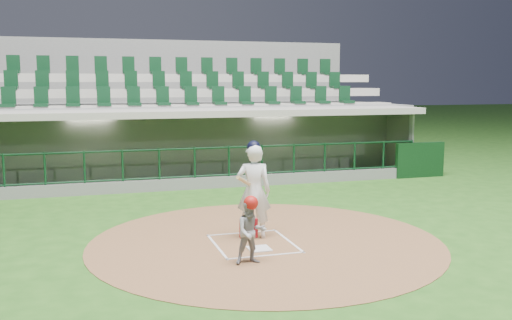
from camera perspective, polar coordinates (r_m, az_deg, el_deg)
The scene contains 8 objects.
ground at distance 11.89m, azimuth -0.69°, elevation -8.03°, with size 120.00×120.00×0.00m, color #224F16.
dirt_circle at distance 11.79m, azimuth 0.99°, elevation -8.14°, with size 7.20×7.20×0.01m, color brown.
home_plate at distance 11.24m, azimuth 0.31°, elevation -8.86°, with size 0.43×0.43×0.02m, color silver.
batter_box_chalk at distance 11.61m, azimuth -0.28°, elevation -8.34°, with size 1.55×1.80×0.01m.
dugout_structure at distance 19.25m, azimuth -6.68°, elevation 0.94°, with size 16.40×3.70×3.00m.
seating_deck at distance 22.20m, azimuth -8.55°, elevation 3.00°, with size 17.00×6.72×5.15m.
batter at distance 11.83m, azimuth -0.24°, elevation -3.01°, with size 0.95×0.97×2.05m.
catcher at distance 10.24m, azimuth -0.52°, elevation -7.03°, with size 0.57×0.45×1.24m.
Camera 1 is at (-3.17, -10.99, 3.24)m, focal length 40.00 mm.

